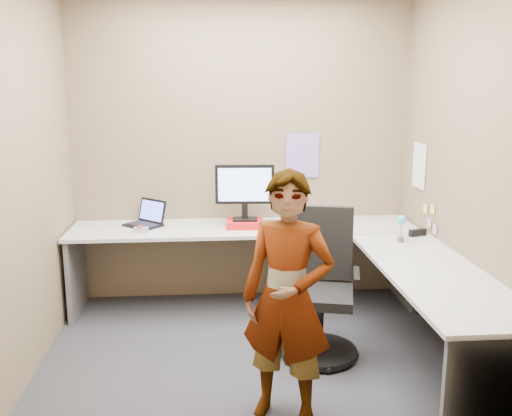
{
  "coord_description": "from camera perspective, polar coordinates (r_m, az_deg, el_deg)",
  "views": [
    {
      "loc": [
        -0.28,
        -3.78,
        1.93
      ],
      "look_at": [
        0.05,
        0.25,
        1.05
      ],
      "focal_mm": 40.0,
      "sensor_mm": 36.0,
      "label": 1
    }
  ],
  "objects": [
    {
      "name": "wall_back",
      "position": [
        5.12,
        -1.46,
        5.79
      ],
      "size": [
        3.0,
        0.0,
        3.0
      ],
      "primitive_type": "plane",
      "rotation": [
        1.57,
        0.0,
        0.0
      ],
      "color": "#736147",
      "rests_on": "ground"
    },
    {
      "name": "origami",
      "position": [
        4.83,
        2.5,
        -1.72
      ],
      "size": [
        0.1,
        0.1,
        0.06
      ],
      "primitive_type": "cone",
      "color": "white",
      "rests_on": "desk"
    },
    {
      "name": "monitor",
      "position": [
        4.83,
        -1.14,
        2.05
      ],
      "size": [
        0.5,
        0.16,
        0.47
      ],
      "rotation": [
        0.0,
        0.0,
        -0.06
      ],
      "color": "black",
      "rests_on": "paper_ream"
    },
    {
      "name": "sticky_note_d",
      "position": [
        4.92,
        16.58,
        -0.07
      ],
      "size": [
        0.01,
        0.07,
        0.07
      ],
      "primitive_type": "cube",
      "color": "#F2E059",
      "rests_on": "wall_right"
    },
    {
      "name": "trackball_mouse",
      "position": [
        4.78,
        -11.44,
        -2.17
      ],
      "size": [
        0.12,
        0.08,
        0.07
      ],
      "color": "#B7B7BC",
      "rests_on": "desk"
    },
    {
      "name": "stapler",
      "position": [
        4.78,
        15.85,
        -2.39
      ],
      "size": [
        0.15,
        0.08,
        0.05
      ],
      "primitive_type": "cube",
      "rotation": [
        0.0,
        0.0,
        0.32
      ],
      "color": "black",
      "rests_on": "desk"
    },
    {
      "name": "calendar_white",
      "position": [
        5.05,
        16.0,
        4.08
      ],
      "size": [
        0.01,
        0.28,
        0.38
      ],
      "primitive_type": "cube",
      "color": "white",
      "rests_on": "wall_right"
    },
    {
      "name": "desk",
      "position": [
        4.43,
        4.93,
        -5.38
      ],
      "size": [
        2.98,
        2.58,
        0.73
      ],
      "color": "#A8A8A8",
      "rests_on": "ground"
    },
    {
      "name": "office_chair",
      "position": [
        4.18,
        6.46,
        -8.86
      ],
      "size": [
        0.59,
        0.57,
        1.05
      ],
      "rotation": [
        0.0,
        0.0,
        -0.24
      ],
      "color": "black",
      "rests_on": "ground"
    },
    {
      "name": "calendar_purple",
      "position": [
        5.17,
        4.67,
        5.26
      ],
      "size": [
        0.3,
        0.01,
        0.4
      ],
      "primitive_type": "cube",
      "color": "#846BB7",
      "rests_on": "wall_back"
    },
    {
      "name": "flower",
      "position": [
        4.54,
        14.34,
        -1.57
      ],
      "size": [
        0.07,
        0.07,
        0.22
      ],
      "color": "brown",
      "rests_on": "desk"
    },
    {
      "name": "ground",
      "position": [
        4.25,
        -0.35,
        -14.72
      ],
      "size": [
        3.0,
        3.0,
        0.0
      ],
      "primitive_type": "plane",
      "color": "#29292F",
      "rests_on": "ground"
    },
    {
      "name": "person",
      "position": [
        3.28,
        3.16,
        -9.05
      ],
      "size": [
        0.64,
        0.55,
        1.47
      ],
      "primitive_type": "imported",
      "rotation": [
        0.0,
        0.0,
        -0.44
      ],
      "color": "#999399",
      "rests_on": "ground"
    },
    {
      "name": "wall_right",
      "position": [
        4.21,
        20.46,
        3.6
      ],
      "size": [
        0.0,
        2.7,
        2.7
      ],
      "primitive_type": "plane",
      "rotation": [
        1.57,
        0.0,
        -1.57
      ],
      "color": "#736147",
      "rests_on": "ground"
    },
    {
      "name": "sticky_note_c",
      "position": [
        4.75,
        17.44,
        -2.06
      ],
      "size": [
        0.01,
        0.07,
        0.07
      ],
      "primitive_type": "cube",
      "color": "pink",
      "rests_on": "wall_right"
    },
    {
      "name": "paper_ream",
      "position": [
        4.88,
        -1.11,
        -1.58
      ],
      "size": [
        0.32,
        0.25,
        0.06
      ],
      "primitive_type": "cube",
      "rotation": [
        0.0,
        0.0,
        -0.06
      ],
      "color": "red",
      "rests_on": "desk"
    },
    {
      "name": "wall_left",
      "position": [
        4.01,
        -22.32,
        3.05
      ],
      "size": [
        0.0,
        2.7,
        2.7
      ],
      "primitive_type": "plane",
      "rotation": [
        1.57,
        0.0,
        1.57
      ],
      "color": "#736147",
      "rests_on": "ground"
    },
    {
      "name": "sticky_note_a",
      "position": [
        4.78,
        17.24,
        -0.11
      ],
      "size": [
        0.01,
        0.07,
        0.07
      ],
      "primitive_type": "cube",
      "color": "#F2E059",
      "rests_on": "wall_right"
    },
    {
      "name": "sticky_note_b",
      "position": [
        4.85,
        16.93,
        -1.48
      ],
      "size": [
        0.01,
        0.07,
        0.07
      ],
      "primitive_type": "cube",
      "color": "pink",
      "rests_on": "wall_right"
    },
    {
      "name": "laptop",
      "position": [
        5.03,
        -10.84,
        -1.07
      ],
      "size": [
        0.4,
        0.39,
        0.22
      ],
      "rotation": [
        0.0,
        0.0,
        -0.74
      ],
      "color": "black",
      "rests_on": "desk"
    }
  ]
}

